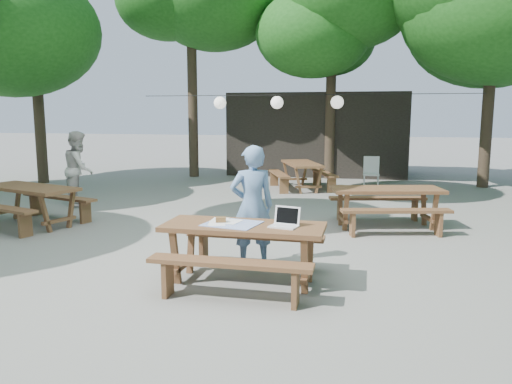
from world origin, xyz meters
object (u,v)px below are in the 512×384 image
object	(u,v)px
picnic_table_nw	(30,205)
second_person	(79,169)
woman	(252,206)
plastic_chair	(371,179)
main_picnic_table	(244,253)

from	to	relation	value
picnic_table_nw	second_person	bearing A→B (deg)	114.15
picnic_table_nw	woman	xyz separation A→B (m)	(4.70, -1.55, 0.46)
picnic_table_nw	woman	distance (m)	4.97
woman	second_person	size ratio (longest dim) A/B	0.98
second_person	plastic_chair	bearing A→B (deg)	-78.46
main_picnic_table	second_person	size ratio (longest dim) A/B	1.17
picnic_table_nw	woman	world-z (taller)	woman
second_person	plastic_chair	xyz separation A→B (m)	(6.57, 4.21, -0.60)
second_person	plastic_chair	world-z (taller)	second_person
plastic_chair	woman	bearing A→B (deg)	-103.04
second_person	main_picnic_table	bearing A→B (deg)	-152.15
main_picnic_table	plastic_chair	size ratio (longest dim) A/B	2.22
main_picnic_table	picnic_table_nw	distance (m)	5.27
main_picnic_table	woman	distance (m)	0.86
woman	plastic_chair	world-z (taller)	woman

